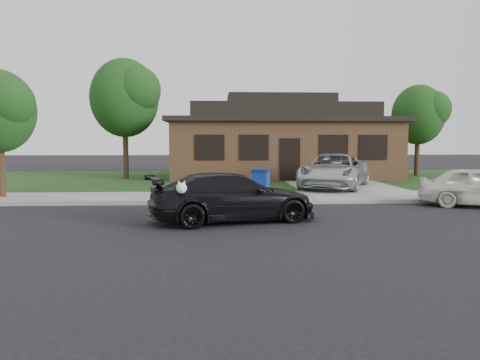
{
  "coord_description": "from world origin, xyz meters",
  "views": [
    {
      "loc": [
        0.36,
        -12.19,
        2.15
      ],
      "look_at": [
        0.98,
        0.28,
        1.1
      ],
      "focal_mm": 35.0,
      "sensor_mm": 36.0,
      "label": 1
    }
  ],
  "objects": [
    {
      "name": "tree_0",
      "position": [
        -4.34,
        12.88,
        4.48
      ],
      "size": [
        3.78,
        3.6,
        6.34
      ],
      "color": "#332114",
      "rests_on": "ground"
    },
    {
      "name": "recycling_bin",
      "position": [
        1.97,
        4.8,
        0.62
      ],
      "size": [
        0.76,
        0.76,
        0.99
      ],
      "rotation": [
        0.0,
        0.0,
        -0.35
      ],
      "color": "navy",
      "rests_on": "sidewalk"
    },
    {
      "name": "lawn",
      "position": [
        0.0,
        13.0,
        0.07
      ],
      "size": [
        60.0,
        13.0,
        0.13
      ],
      "primitive_type": "cube",
      "color": "#193814",
      "rests_on": "ground"
    },
    {
      "name": "curb",
      "position": [
        0.0,
        3.5,
        0.06
      ],
      "size": [
        60.0,
        0.12,
        0.12
      ],
      "primitive_type": "cube",
      "color": "gray",
      "rests_on": "ground"
    },
    {
      "name": "sidewalk",
      "position": [
        0.0,
        5.0,
        0.06
      ],
      "size": [
        60.0,
        3.0,
        0.12
      ],
      "primitive_type": "cube",
      "color": "gray",
      "rests_on": "ground"
    },
    {
      "name": "tree_1",
      "position": [
        12.14,
        14.4,
        3.71
      ],
      "size": [
        3.15,
        3.0,
        5.25
      ],
      "color": "#332114",
      "rests_on": "ground"
    },
    {
      "name": "ground",
      "position": [
        0.0,
        0.0,
        0.0
      ],
      "size": [
        120.0,
        120.0,
        0.0
      ],
      "primitive_type": "plane",
      "color": "black",
      "rests_on": "ground"
    },
    {
      "name": "driveway",
      "position": [
        6.0,
        10.0,
        0.07
      ],
      "size": [
        4.5,
        13.0,
        0.14
      ],
      "primitive_type": "cube",
      "color": "gray",
      "rests_on": "ground"
    },
    {
      "name": "house",
      "position": [
        4.0,
        15.0,
        2.13
      ],
      "size": [
        12.6,
        8.6,
        4.65
      ],
      "color": "#422B1C",
      "rests_on": "ground"
    },
    {
      "name": "sedan",
      "position": [
        0.77,
        0.17,
        0.65
      ],
      "size": [
        4.8,
        2.95,
        1.3
      ],
      "rotation": [
        0.0,
        0.0,
        1.84
      ],
      "color": "black",
      "rests_on": "ground"
    },
    {
      "name": "minivan",
      "position": [
        5.42,
        7.71,
        0.87
      ],
      "size": [
        4.38,
        5.79,
        1.46
      ],
      "primitive_type": "imported",
      "rotation": [
        0.0,
        0.0,
        -0.43
      ],
      "color": "#B5B8BD",
      "rests_on": "driveway"
    },
    {
      "name": "tree_2",
      "position": [
        -7.38,
        5.11,
        3.27
      ],
      "size": [
        2.73,
        2.6,
        4.59
      ],
      "color": "#332114",
      "rests_on": "ground"
    }
  ]
}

